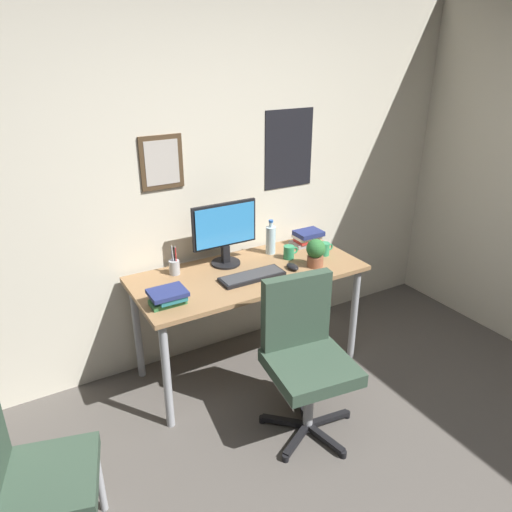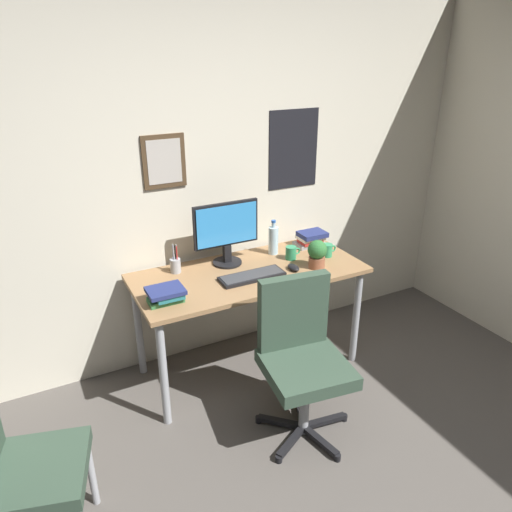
# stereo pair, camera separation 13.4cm
# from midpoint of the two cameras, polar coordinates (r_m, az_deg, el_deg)

# --- Properties ---
(wall_back) EXTENTS (4.40, 0.10, 2.60)m
(wall_back) POSITION_cam_midpoint_polar(r_m,az_deg,el_deg) (3.33, -8.13, 8.77)
(wall_back) COLOR beige
(wall_back) RESTS_ON ground_plane
(desk) EXTENTS (1.54, 0.68, 0.76)m
(desk) POSITION_cam_midpoint_polar(r_m,az_deg,el_deg) (3.26, -2.06, -3.20)
(desk) COLOR #936D47
(desk) RESTS_ON ground_plane
(office_chair) EXTENTS (0.57, 0.57, 0.95)m
(office_chair) POSITION_cam_midpoint_polar(r_m,az_deg,el_deg) (2.85, 4.39, -10.98)
(office_chair) COLOR #334738
(office_chair) RESTS_ON ground_plane
(side_chair) EXTENTS (0.52, 0.52, 0.88)m
(side_chair) POSITION_cam_midpoint_polar(r_m,az_deg,el_deg) (2.44, -26.90, -21.94)
(side_chair) COLOR #334738
(side_chair) RESTS_ON ground_plane
(monitor) EXTENTS (0.46, 0.20, 0.43)m
(monitor) POSITION_cam_midpoint_polar(r_m,az_deg,el_deg) (3.25, -4.89, 2.91)
(monitor) COLOR black
(monitor) RESTS_ON desk
(keyboard) EXTENTS (0.43, 0.15, 0.03)m
(keyboard) POSITION_cam_midpoint_polar(r_m,az_deg,el_deg) (3.12, -1.69, -2.41)
(keyboard) COLOR black
(keyboard) RESTS_ON desk
(computer_mouse) EXTENTS (0.06, 0.11, 0.04)m
(computer_mouse) POSITION_cam_midpoint_polar(r_m,az_deg,el_deg) (3.25, 3.14, -1.28)
(computer_mouse) COLOR black
(computer_mouse) RESTS_ON desk
(water_bottle) EXTENTS (0.07, 0.07, 0.25)m
(water_bottle) POSITION_cam_midpoint_polar(r_m,az_deg,el_deg) (3.45, 0.63, 1.95)
(water_bottle) COLOR silver
(water_bottle) RESTS_ON desk
(coffee_mug_near) EXTENTS (0.11, 0.07, 0.09)m
(coffee_mug_near) POSITION_cam_midpoint_polar(r_m,az_deg,el_deg) (3.48, 7.01, 0.83)
(coffee_mug_near) COLOR #2D8C59
(coffee_mug_near) RESTS_ON desk
(coffee_mug_far) EXTENTS (0.11, 0.08, 0.09)m
(coffee_mug_far) POSITION_cam_midpoint_polar(r_m,az_deg,el_deg) (3.40, 2.80, 0.45)
(coffee_mug_far) COLOR #2D8C59
(coffee_mug_far) RESTS_ON desk
(potted_plant) EXTENTS (0.13, 0.13, 0.20)m
(potted_plant) POSITION_cam_midpoint_polar(r_m,az_deg,el_deg) (3.27, 5.86, 0.47)
(potted_plant) COLOR brown
(potted_plant) RESTS_ON desk
(pen_cup) EXTENTS (0.07, 0.07, 0.20)m
(pen_cup) POSITION_cam_midpoint_polar(r_m,az_deg,el_deg) (3.22, -10.77, -1.22)
(pen_cup) COLOR #9EA0A5
(pen_cup) RESTS_ON desk
(book_stack_left) EXTENTS (0.21, 0.17, 0.09)m
(book_stack_left) POSITION_cam_midpoint_polar(r_m,az_deg,el_deg) (2.86, -11.60, -4.74)
(book_stack_left) COLOR #33723F
(book_stack_left) RESTS_ON desk
(book_stack_right) EXTENTS (0.22, 0.16, 0.11)m
(book_stack_right) POSITION_cam_midpoint_polar(r_m,az_deg,el_deg) (3.64, 4.97, 2.16)
(book_stack_right) COLOR gray
(book_stack_right) RESTS_ON desk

